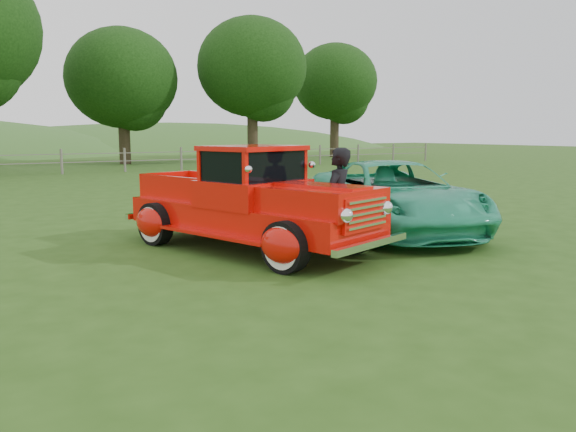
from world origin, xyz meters
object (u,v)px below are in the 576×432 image
tree_far_east (335,82)px  man (337,201)px  tree_near_east (122,78)px  teal_sedan (393,197)px  tree_mid_east (252,68)px  red_pickup (251,204)px

tree_far_east → man: tree_far_east is taller
tree_near_east → teal_sedan: (-2.20, -26.96, -4.54)m
tree_mid_east → teal_sedan: tree_mid_east is taller
tree_mid_east → red_pickup: tree_mid_east is taller
tree_near_east → tree_mid_east: 8.30m
teal_sedan → man: size_ratio=2.92×
tree_far_east → red_pickup: (-22.48, -28.04, -5.06)m
tree_near_east → tree_far_east: tree_far_east is taller
tree_mid_east → man: size_ratio=5.38×
tree_mid_east → tree_near_east: bearing=166.0°
tree_far_east → teal_sedan: size_ratio=1.73×
tree_near_east → man: 28.76m
tree_mid_east → tree_far_east: tree_mid_east is taller
red_pickup → tree_near_east: bearing=61.4°
tree_near_east → man: (-4.43, -28.08, -4.37)m
tree_near_east → red_pickup: 27.95m
tree_mid_east → man: bearing=-115.5°
tree_mid_east → red_pickup: 28.94m
tree_near_east → tree_far_east: 17.04m
red_pickup → man: red_pickup is taller
tree_near_east → tree_far_east: size_ratio=0.94×
man → tree_near_east: bearing=-128.3°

